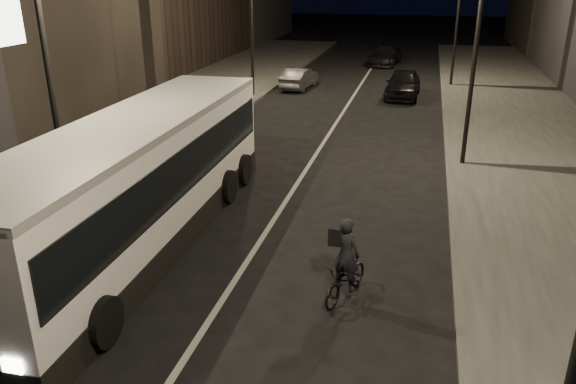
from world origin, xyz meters
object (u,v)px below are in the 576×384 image
Objects in this scene: streetlight_right_mid at (471,17)px; city_bus at (139,177)px; streetlight_left_far at (256,0)px; car_near at (403,84)px; car_mid at (299,78)px; streetlight_left_near at (52,33)px; cyclist_on_bicycle at (346,272)px; car_far at (385,55)px.

city_bus is (-8.39, -8.46, -3.52)m from streetlight_right_mid.
city_bus is at bearing -82.97° from streetlight_left_far.
city_bus is at bearing -103.99° from car_near.
car_mid is at bearing 90.67° from city_bus.
streetlight_left_near is at bearing 90.96° from car_mid.
car_near reaches higher than car_mid.
streetlight_left_far is 18.93m from city_bus.
city_bus is 3.23× the size of car_mid.
cyclist_on_bicycle is (7.98, -2.06, -4.68)m from streetlight_left_near.
streetlight_left_far is 1.63× the size of car_far.
streetlight_right_mid is 14.62m from streetlight_left_far.
streetlight_left_near is at bearing 167.92° from city_bus.
car_far is (-1.95, 11.99, -0.06)m from car_near.
streetlight_right_mid is at bearing 36.88° from streetlight_left_near.
streetlight_left_near is 18.00m from streetlight_left_far.
city_bus is at bearing -175.93° from cyclist_on_bicycle.
car_far is at bearing 100.55° from streetlight_right_mid.
streetlight_left_far is 22.09m from cyclist_on_bicycle.
streetlight_right_mid is 1.63× the size of car_far.
car_mid is (-6.39, 1.14, -0.14)m from car_near.
streetlight_right_mid is at bearing 44.46° from city_bus.
city_bus is 6.04m from cyclist_on_bicycle.
cyclist_on_bicycle is at bearing -14.48° from streetlight_left_near.
streetlight_right_mid is 2.08× the size of car_mid.
car_mid is (-8.93, 13.25, -4.72)m from streetlight_right_mid.
car_far is (3.90, 32.56, -1.12)m from city_bus.
cyclist_on_bicycle is (7.98, -20.06, -4.68)m from streetlight_left_far.
streetlight_left_near is 3.98× the size of cyclist_on_bicycle.
streetlight_right_mid is 12.42m from city_bus.
car_near is 12.15m from car_far.
streetlight_left_far is (0.00, 18.00, 0.00)m from streetlight_left_near.
streetlight_left_near is 9.48m from cyclist_on_bicycle.
car_near is at bearing 14.57° from streetlight_left_far.
cyclist_on_bicycle is (-2.68, -10.06, -4.68)m from streetlight_right_mid.
car_far is (-1.81, 34.17, 0.04)m from cyclist_on_bicycle.
streetlight_left_near is at bearing -174.69° from cyclist_on_bicycle.
streetlight_right_mid is at bearing -43.16° from streetlight_left_far.
cyclist_on_bicycle is 0.44× the size of car_near.
streetlight_right_mid reaches higher than car_near.
cyclist_on_bicycle is 24.14m from car_mid.
car_near is 0.92× the size of car_far.
streetlight_left_far is 5.99m from car_mid.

